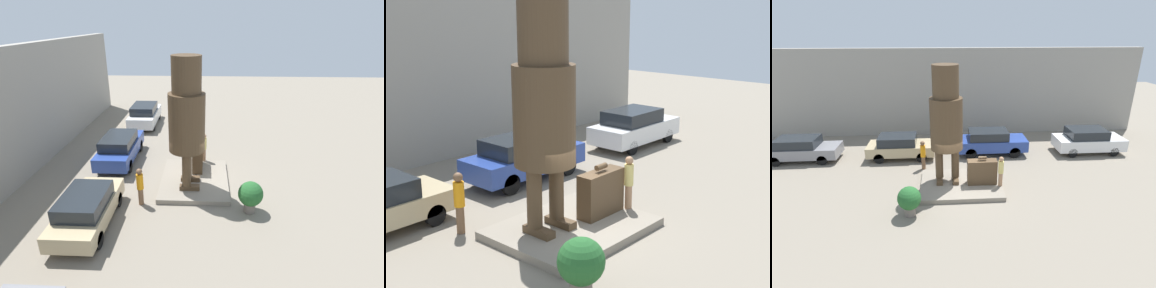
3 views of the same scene
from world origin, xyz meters
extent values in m
plane|color=gray|center=(0.00, 0.00, 0.00)|extent=(60.00, 60.00, 0.00)
cube|color=gray|center=(0.00, 0.00, 0.11)|extent=(4.10, 3.24, 0.23)
cube|color=gray|center=(0.00, 8.67, 3.18)|extent=(28.00, 0.60, 6.36)
cube|color=#4C3823|center=(-1.09, 0.19, 0.33)|extent=(0.31, 0.91, 0.20)
cube|color=#4C3823|center=(-0.27, 0.19, 0.33)|extent=(0.31, 0.91, 0.20)
cylinder|color=#4C3823|center=(-1.09, 0.33, 1.23)|extent=(0.40, 0.40, 1.60)
cylinder|color=#4C3823|center=(-0.27, 0.33, 1.23)|extent=(0.40, 0.40, 1.60)
cylinder|color=#4C3823|center=(-0.68, 0.33, 3.32)|extent=(1.60, 1.60, 2.57)
cylinder|color=#4C3823|center=(-0.68, 0.33, 5.37)|extent=(1.26, 1.26, 1.54)
cube|color=#4C3823|center=(1.07, -0.12, 0.87)|extent=(1.48, 0.52, 1.28)
cylinder|color=#4C3823|center=(1.07, -0.12, 1.65)|extent=(0.41, 0.16, 0.16)
cylinder|color=#A87A56|center=(1.96, -0.44, 0.58)|extent=(0.21, 0.21, 0.71)
cylinder|color=#DBC66B|center=(1.96, -0.44, 1.26)|extent=(0.27, 0.27, 0.63)
sphere|color=#A87A56|center=(1.96, -0.44, 1.69)|extent=(0.24, 0.24, 0.24)
cube|color=gray|center=(-9.47, 3.99, 0.62)|extent=(4.38, 1.71, 0.63)
cube|color=#1E2328|center=(-9.69, 3.99, 1.21)|extent=(2.41, 1.54, 0.54)
cylinder|color=black|center=(-8.11, 4.75, 0.30)|extent=(0.61, 0.18, 0.61)
cylinder|color=black|center=(-8.11, 3.23, 0.30)|extent=(0.61, 0.18, 0.61)
cylinder|color=black|center=(-10.82, 4.75, 0.30)|extent=(0.61, 0.18, 0.61)
cylinder|color=black|center=(-10.82, 3.23, 0.30)|extent=(0.61, 0.18, 0.61)
cube|color=tan|center=(-3.48, 3.99, 0.62)|extent=(4.13, 1.75, 0.62)
cube|color=#1E2328|center=(-3.69, 3.99, 1.21)|extent=(2.27, 1.57, 0.55)
cylinder|color=black|center=(-2.20, 4.77, 0.31)|extent=(0.63, 0.18, 0.63)
cylinder|color=black|center=(-2.20, 3.20, 0.31)|extent=(0.63, 0.18, 0.63)
cylinder|color=black|center=(-4.76, 4.77, 0.31)|extent=(0.63, 0.18, 0.63)
cylinder|color=black|center=(-4.76, 3.20, 0.31)|extent=(0.63, 0.18, 0.63)
cube|color=#284293|center=(2.23, 4.24, 0.70)|extent=(4.46, 1.76, 0.70)
cube|color=#1E2328|center=(2.01, 4.24, 1.32)|extent=(2.46, 1.59, 0.54)
cylinder|color=black|center=(3.62, 5.04, 0.35)|extent=(0.70, 0.18, 0.70)
cylinder|color=black|center=(3.62, 3.45, 0.35)|extent=(0.70, 0.18, 0.70)
cylinder|color=black|center=(0.85, 5.04, 0.35)|extent=(0.70, 0.18, 0.70)
cylinder|color=black|center=(0.85, 3.45, 0.35)|extent=(0.70, 0.18, 0.70)
cube|color=silver|center=(8.63, 4.08, 0.67)|extent=(4.36, 1.85, 0.73)
cube|color=#1E2328|center=(8.42, 4.08, 1.32)|extent=(2.40, 1.66, 0.57)
cylinder|color=black|center=(9.99, 4.92, 0.30)|extent=(0.60, 0.18, 0.60)
cylinder|color=black|center=(9.99, 3.25, 0.30)|extent=(0.60, 0.18, 0.60)
cylinder|color=black|center=(7.28, 4.92, 0.30)|extent=(0.60, 0.18, 0.60)
cylinder|color=black|center=(7.28, 3.25, 0.30)|extent=(0.60, 0.18, 0.60)
cylinder|color=#70665B|center=(-2.37, -2.37, 0.21)|extent=(0.48, 0.48, 0.42)
sphere|color=#235B28|center=(-2.37, -2.37, 0.85)|extent=(1.03, 1.03, 1.03)
cylinder|color=brown|center=(-2.04, 2.25, 0.39)|extent=(0.22, 0.22, 0.78)
cylinder|color=orange|center=(-2.04, 2.25, 1.12)|extent=(0.29, 0.29, 0.69)
sphere|color=brown|center=(-2.04, 2.25, 1.59)|extent=(0.26, 0.26, 0.26)
camera|label=1|loc=(-12.96, -0.45, 7.44)|focal=28.00mm
camera|label=2|loc=(-10.02, -9.00, 6.10)|focal=50.00mm
camera|label=3|loc=(-0.81, -13.63, 7.69)|focal=28.00mm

